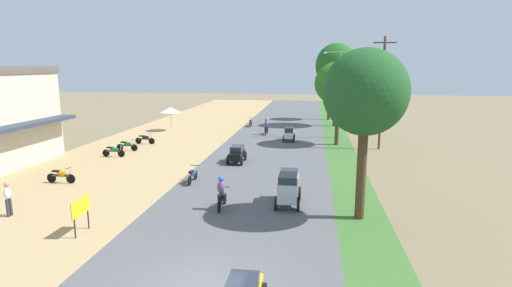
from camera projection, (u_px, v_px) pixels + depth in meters
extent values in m
cube|color=#2D3847|center=(29.00, 125.00, 26.79)|extent=(1.20, 8.95, 0.25)
cylinder|color=black|center=(71.00, 179.00, 23.81)|extent=(0.56, 0.06, 0.56)
cylinder|color=black|center=(52.00, 178.00, 23.98)|extent=(0.56, 0.06, 0.56)
cube|color=#333338|center=(61.00, 175.00, 23.86)|extent=(1.12, 0.12, 0.12)
ellipsoid|color=orange|center=(62.00, 173.00, 23.83)|extent=(0.64, 0.28, 0.32)
cube|color=black|center=(56.00, 171.00, 23.85)|extent=(0.44, 0.20, 0.10)
cylinder|color=#A5A8AD|center=(69.00, 174.00, 23.77)|extent=(0.26, 0.05, 0.68)
cylinder|color=black|center=(68.00, 168.00, 23.71)|extent=(0.04, 0.54, 0.04)
cylinder|color=black|center=(121.00, 153.00, 30.69)|extent=(0.56, 0.06, 0.56)
cylinder|color=black|center=(106.00, 153.00, 30.86)|extent=(0.56, 0.06, 0.56)
cube|color=#333338|center=(113.00, 151.00, 30.74)|extent=(1.12, 0.12, 0.12)
ellipsoid|color=#14722D|center=(114.00, 149.00, 30.71)|extent=(0.64, 0.28, 0.32)
cube|color=black|center=(110.00, 148.00, 30.73)|extent=(0.44, 0.20, 0.10)
cylinder|color=#A5A8AD|center=(120.00, 150.00, 30.65)|extent=(0.26, 0.05, 0.68)
cylinder|color=black|center=(119.00, 145.00, 30.59)|extent=(0.04, 0.54, 0.04)
cylinder|color=black|center=(134.00, 148.00, 32.85)|extent=(0.56, 0.06, 0.56)
cylinder|color=black|center=(120.00, 147.00, 33.02)|extent=(0.56, 0.06, 0.56)
cube|color=#333338|center=(127.00, 145.00, 32.90)|extent=(1.12, 0.12, 0.12)
ellipsoid|color=#14722D|center=(128.00, 144.00, 32.86)|extent=(0.64, 0.28, 0.32)
cube|color=black|center=(124.00, 142.00, 32.89)|extent=(0.44, 0.20, 0.10)
cylinder|color=#A5A8AD|center=(133.00, 144.00, 32.81)|extent=(0.26, 0.05, 0.68)
cylinder|color=black|center=(132.00, 140.00, 32.75)|extent=(0.04, 0.54, 0.04)
cylinder|color=black|center=(152.00, 141.00, 35.75)|extent=(0.56, 0.06, 0.56)
cylinder|color=black|center=(138.00, 141.00, 35.92)|extent=(0.56, 0.06, 0.56)
cube|color=#333338|center=(145.00, 139.00, 35.80)|extent=(1.12, 0.12, 0.12)
ellipsoid|color=black|center=(146.00, 137.00, 35.76)|extent=(0.64, 0.28, 0.32)
cube|color=black|center=(142.00, 136.00, 35.79)|extent=(0.44, 0.20, 0.10)
cylinder|color=#A5A8AD|center=(151.00, 138.00, 35.71)|extent=(0.26, 0.05, 0.68)
cylinder|color=black|center=(150.00, 134.00, 35.65)|extent=(0.04, 0.54, 0.04)
cylinder|color=#262628|center=(75.00, 229.00, 16.21)|extent=(0.06, 0.06, 0.80)
cylinder|color=#262628|center=(88.00, 220.00, 17.19)|extent=(0.06, 0.06, 0.80)
cube|color=yellow|center=(80.00, 207.00, 16.56)|extent=(0.04, 1.30, 0.70)
cylinder|color=#99999E|center=(171.00, 121.00, 43.05)|extent=(0.05, 0.05, 2.10)
cone|color=white|center=(170.00, 110.00, 42.82)|extent=(2.20, 2.20, 0.55)
cylinder|color=#33333D|center=(8.00, 208.00, 18.52)|extent=(0.14, 0.14, 0.82)
cylinder|color=#33333D|center=(11.00, 207.00, 18.70)|extent=(0.14, 0.14, 0.82)
ellipsoid|color=silver|center=(7.00, 193.00, 18.48)|extent=(0.25, 0.37, 0.56)
sphere|color=#9E7556|center=(6.00, 185.00, 18.40)|extent=(0.22, 0.22, 0.22)
cylinder|color=#4C351E|center=(362.00, 168.00, 17.99)|extent=(0.43, 0.43, 4.71)
ellipsoid|color=#1E5123|center=(365.00, 92.00, 17.35)|extent=(3.70, 3.70, 3.80)
cylinder|color=#4C351E|center=(337.00, 120.00, 35.17)|extent=(0.36, 0.36, 4.34)
ellipsoid|color=#286819|center=(339.00, 83.00, 34.56)|extent=(4.12, 4.12, 3.77)
cylinder|color=#4C351E|center=(335.00, 102.00, 46.12)|extent=(0.41, 0.41, 5.49)
ellipsoid|color=#1D5C1C|center=(336.00, 66.00, 45.33)|extent=(4.69, 4.69, 5.04)
cylinder|color=#4C351E|center=(329.00, 98.00, 51.61)|extent=(0.33, 0.33, 5.64)
ellipsoid|color=#1D5C1D|center=(330.00, 68.00, 50.89)|extent=(3.26, 3.26, 3.50)
cylinder|color=gray|center=(339.00, 95.00, 38.24)|extent=(0.16, 0.16, 8.28)
cylinder|color=gray|center=(333.00, 52.00, 37.58)|extent=(1.40, 0.08, 0.08)
ellipsoid|color=silver|center=(325.00, 53.00, 37.69)|extent=(0.36, 0.20, 0.14)
cylinder|color=gray|center=(348.00, 52.00, 37.39)|extent=(1.40, 0.08, 0.08)
ellipsoid|color=silver|center=(356.00, 53.00, 37.31)|extent=(0.36, 0.20, 0.14)
cylinder|color=gray|center=(329.00, 87.00, 63.75)|extent=(0.16, 0.16, 7.07)
cylinder|color=gray|center=(325.00, 65.00, 63.20)|extent=(1.40, 0.08, 0.08)
ellipsoid|color=silver|center=(320.00, 66.00, 63.31)|extent=(0.36, 0.20, 0.14)
cylinder|color=gray|center=(334.00, 65.00, 63.01)|extent=(1.40, 0.08, 0.08)
ellipsoid|color=silver|center=(338.00, 66.00, 62.93)|extent=(0.36, 0.20, 0.14)
cylinder|color=brown|center=(382.00, 94.00, 33.08)|extent=(0.20, 0.20, 9.26)
cube|color=#473323|center=(385.00, 43.00, 32.30)|extent=(1.80, 0.10, 0.10)
cube|color=#B7BCC1|center=(288.00, 188.00, 20.04)|extent=(0.95, 2.40, 0.95)
cube|color=#232B38|center=(288.00, 176.00, 19.82)|extent=(0.87, 2.00, 0.35)
cylinder|color=black|center=(298.00, 204.00, 19.23)|extent=(0.12, 0.68, 0.68)
cylinder|color=black|center=(276.00, 203.00, 19.37)|extent=(0.12, 0.68, 0.68)
cylinder|color=black|center=(300.00, 193.00, 20.91)|extent=(0.12, 0.68, 0.68)
cylinder|color=black|center=(279.00, 192.00, 21.05)|extent=(0.12, 0.68, 0.68)
cube|color=black|center=(237.00, 155.00, 28.87)|extent=(0.88, 2.25, 0.44)
cube|color=#232B38|center=(237.00, 149.00, 28.88)|extent=(0.81, 1.30, 0.40)
cylinder|color=black|center=(232.00, 155.00, 29.77)|extent=(0.11, 0.64, 0.64)
cylinder|color=black|center=(245.00, 156.00, 29.63)|extent=(0.11, 0.64, 0.64)
cylinder|color=black|center=(228.00, 160.00, 28.19)|extent=(0.11, 0.64, 0.64)
cylinder|color=black|center=(242.00, 161.00, 28.06)|extent=(0.11, 0.64, 0.64)
cube|color=silver|center=(289.00, 135.00, 37.23)|extent=(0.84, 1.95, 0.50)
cube|color=#232B38|center=(289.00, 130.00, 37.19)|extent=(0.77, 1.10, 0.40)
cylinder|color=black|center=(294.00, 139.00, 36.54)|extent=(0.10, 0.60, 0.60)
cylinder|color=black|center=(283.00, 139.00, 36.66)|extent=(0.10, 0.60, 0.60)
cylinder|color=black|center=(294.00, 136.00, 37.90)|extent=(0.10, 0.60, 0.60)
cylinder|color=black|center=(284.00, 136.00, 38.03)|extent=(0.10, 0.60, 0.60)
cylinder|color=black|center=(225.00, 198.00, 20.22)|extent=(0.06, 0.56, 0.56)
cylinder|color=black|center=(219.00, 207.00, 19.02)|extent=(0.06, 0.56, 0.56)
cube|color=#333338|center=(222.00, 199.00, 19.59)|extent=(0.12, 1.12, 0.12)
ellipsoid|color=black|center=(222.00, 196.00, 19.64)|extent=(0.28, 0.64, 0.32)
cube|color=black|center=(221.00, 196.00, 19.26)|extent=(0.20, 0.44, 0.10)
cylinder|color=#A5A8AD|center=(224.00, 194.00, 20.11)|extent=(0.05, 0.26, 0.68)
cylinder|color=black|center=(224.00, 187.00, 19.98)|extent=(0.54, 0.04, 0.04)
ellipsoid|color=#724C8C|center=(221.00, 187.00, 19.27)|extent=(0.36, 0.28, 0.64)
sphere|color=blue|center=(221.00, 179.00, 19.23)|extent=(0.28, 0.28, 0.28)
cylinder|color=#2D2D38|center=(219.00, 199.00, 19.50)|extent=(0.12, 0.12, 0.48)
cylinder|color=#2D2D38|center=(224.00, 199.00, 19.47)|extent=(0.12, 0.12, 0.48)
cylinder|color=black|center=(196.00, 175.00, 24.56)|extent=(0.06, 0.56, 0.56)
cylinder|color=black|center=(190.00, 181.00, 23.36)|extent=(0.06, 0.56, 0.56)
cube|color=#333338|center=(193.00, 175.00, 23.93)|extent=(0.12, 1.12, 0.12)
ellipsoid|color=#1E4CA5|center=(193.00, 172.00, 23.98)|extent=(0.28, 0.64, 0.32)
cube|color=black|center=(191.00, 172.00, 23.60)|extent=(0.20, 0.44, 0.10)
cylinder|color=#A5A8AD|center=(195.00, 171.00, 24.45)|extent=(0.05, 0.26, 0.68)
cylinder|color=black|center=(195.00, 165.00, 24.32)|extent=(0.54, 0.04, 0.04)
cylinder|color=black|center=(267.00, 131.00, 41.43)|extent=(0.06, 0.56, 0.56)
cylinder|color=black|center=(266.00, 132.00, 40.23)|extent=(0.06, 0.56, 0.56)
cube|color=#333338|center=(266.00, 130.00, 40.80)|extent=(0.12, 1.12, 0.12)
ellipsoid|color=#14722D|center=(267.00, 128.00, 40.85)|extent=(0.28, 0.64, 0.32)
cube|color=black|center=(266.00, 128.00, 40.47)|extent=(0.20, 0.44, 0.10)
cylinder|color=#A5A8AD|center=(267.00, 128.00, 41.32)|extent=(0.05, 0.26, 0.68)
cylinder|color=black|center=(267.00, 125.00, 41.19)|extent=(0.54, 0.04, 0.04)
ellipsoid|color=#724C8C|center=(266.00, 124.00, 40.48)|extent=(0.36, 0.28, 0.64)
sphere|color=blue|center=(266.00, 120.00, 40.44)|extent=(0.28, 0.28, 0.28)
cylinder|color=#2D2D38|center=(265.00, 130.00, 40.71)|extent=(0.12, 0.12, 0.48)
cylinder|color=#2D2D38|center=(268.00, 130.00, 40.68)|extent=(0.12, 0.12, 0.48)
cylinder|color=black|center=(251.00, 123.00, 46.82)|extent=(0.06, 0.56, 0.56)
cylinder|color=black|center=(250.00, 125.00, 45.62)|extent=(0.06, 0.56, 0.56)
cube|color=#333338|center=(251.00, 122.00, 46.18)|extent=(0.12, 1.12, 0.12)
ellipsoid|color=#8C1E8C|center=(251.00, 121.00, 46.24)|extent=(0.28, 0.64, 0.32)
cube|color=black|center=(250.00, 120.00, 45.86)|extent=(0.20, 0.44, 0.10)
cylinder|color=#A5A8AD|center=(251.00, 121.00, 46.71)|extent=(0.05, 0.26, 0.68)
cylinder|color=black|center=(251.00, 118.00, 46.58)|extent=(0.54, 0.04, 0.04)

